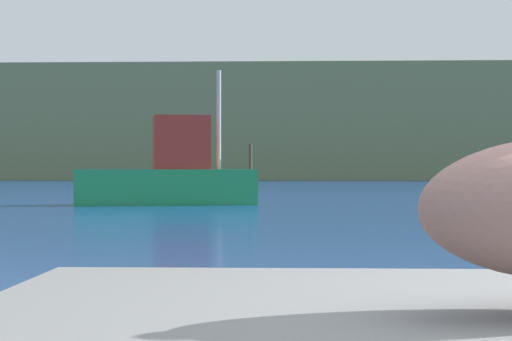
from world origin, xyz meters
TOP-DOWN VIEW (x-y plane):
  - hillside_backdrop at (0.00, 76.96)m, footprint 140.00×16.84m
  - fishing_boat_green at (-4.95, 22.08)m, footprint 5.03×2.32m

SIDE VIEW (x-z plane):
  - fishing_boat_green at x=-4.95m, z-range -1.00..2.67m
  - hillside_backdrop at x=0.00m, z-range 0.00..9.26m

